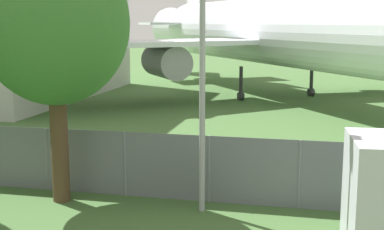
% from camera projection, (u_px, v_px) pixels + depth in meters
% --- Properties ---
extents(perimeter_fence, '(56.07, 0.07, 1.96)m').
position_uv_depth(perimeter_fence, '(209.00, 169.00, 15.33)').
color(perimeter_fence, slate).
rests_on(perimeter_fence, ground).
extents(airplane, '(32.55, 40.02, 13.73)m').
position_uv_depth(airplane, '(289.00, 32.00, 34.59)').
color(airplane, white).
rests_on(airplane, ground).
extents(tree_left_of_cabin, '(4.17, 4.17, 7.42)m').
position_uv_depth(tree_left_of_cabin, '(54.00, 24.00, 14.74)').
color(tree_left_of_cabin, '#4C3823').
rests_on(tree_left_of_cabin, ground).
extents(light_mast, '(0.44, 0.44, 8.13)m').
position_uv_depth(light_mast, '(202.00, 30.00, 13.93)').
color(light_mast, '#99999E').
rests_on(light_mast, ground).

